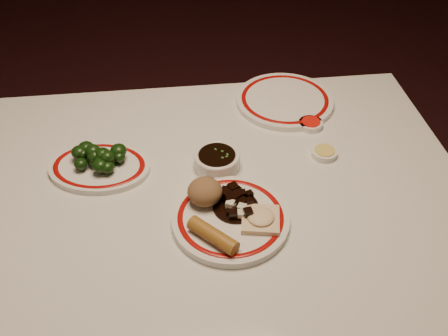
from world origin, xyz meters
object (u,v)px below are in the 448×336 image
Objects in this scene: fried_wonton at (261,218)px; dining_table at (213,217)px; spring_roll at (213,235)px; main_plate at (231,219)px; rice_mound at (205,192)px; soy_bowl at (217,161)px; stirfry_heap at (235,202)px; broccoli_plate at (99,167)px; broccoli_pile at (98,156)px.

dining_table is at bearing 125.99° from fried_wonton.
spring_roll reaches higher than dining_table.
rice_mound is (-0.05, 0.05, 0.04)m from main_plate.
rice_mound reaches higher than fried_wonton.
dining_table is at bearing -103.78° from soy_bowl.
soy_bowl is at bearing 37.81° from spring_roll.
stirfry_heap reaches higher than dining_table.
fried_wonton is 0.42m from broccoli_plate.
dining_table is at bearing -21.22° from broccoli_plate.
main_plate is at bearing 159.56° from fried_wonton.
main_plate is at bearing -73.96° from dining_table.
spring_roll is 0.11m from fried_wonton.
main_plate reaches higher than dining_table.
spring_roll is at bearing -95.20° from dining_table.
broccoli_plate is (-0.26, 0.10, 0.10)m from dining_table.
soy_bowl reaches higher than main_plate.
rice_mound is 0.12m from spring_roll.
spring_roll reaches higher than main_plate.
broccoli_plate reaches higher than dining_table.
stirfry_heap is at bearing -58.64° from dining_table.
stirfry_heap reaches higher than broccoli_plate.
broccoli_plate is 2.09× the size of broccoli_pile.
dining_table is 11.34× the size of stirfry_heap.
stirfry_heap is 0.98× the size of soy_bowl.
broccoli_plate is (-0.24, 0.15, -0.04)m from rice_mound.
broccoli_plate is (-0.29, 0.20, -0.00)m from main_plate.
main_plate is (0.03, -0.10, 0.10)m from dining_table.
stirfry_heap reaches higher than fried_wonton.
stirfry_heap is 0.35m from broccoli_pile.
broccoli_plate is 0.28m from soy_bowl.
broccoli_plate is 0.03m from broccoli_pile.
fried_wonton is 0.33× the size of broccoli_plate.
spring_roll is (-0.04, -0.06, 0.02)m from main_plate.
broccoli_plate is at bearing 175.11° from soy_bowl.
dining_table is 0.14m from soy_bowl.
main_plate is at bearing -34.86° from broccoli_plate.
rice_mound is at bearing -32.53° from broccoli_pile.
fried_wonton is 0.70× the size of broccoli_pile.
dining_table is at bearing 106.04° from main_plate.
main_plate is 1.14× the size of broccoli_plate.
soy_bowl is at bearing 93.19° from main_plate.
rice_mound is 0.72× the size of soy_bowl.
spring_roll reaches higher than stirfry_heap.
spring_roll is (-0.01, -0.16, 0.13)m from dining_table.
spring_roll is 0.36m from broccoli_plate.
stirfry_heap is 0.35m from broccoli_plate.
broccoli_pile is (-0.26, 0.11, 0.13)m from dining_table.
main_plate is 0.07m from fried_wonton.
fried_wonton reaches higher than broccoli_plate.
rice_mound reaches higher than dining_table.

